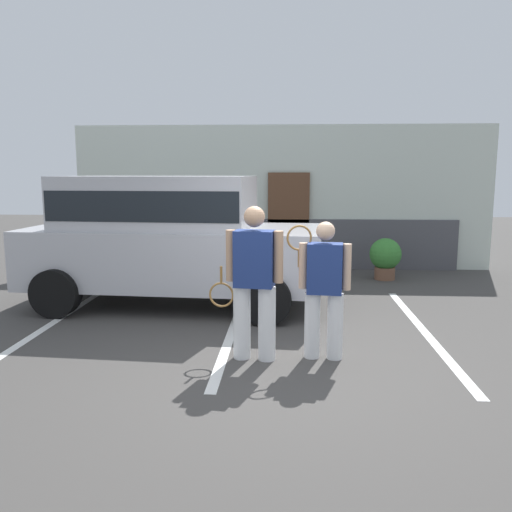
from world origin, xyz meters
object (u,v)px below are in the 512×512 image
(parked_suv, at_px, (168,234))
(tennis_player_woman, at_px, (324,288))
(potted_plant_by_porch, at_px, (385,257))
(tennis_player_man, at_px, (254,281))

(parked_suv, bearing_deg, tennis_player_woman, -41.95)
(parked_suv, relative_size, potted_plant_by_porch, 5.73)
(parked_suv, height_order, potted_plant_by_porch, parked_suv)
(potted_plant_by_porch, bearing_deg, tennis_player_woman, -108.38)
(potted_plant_by_porch, bearing_deg, parked_suv, -149.75)
(parked_suv, bearing_deg, tennis_player_man, -54.35)
(tennis_player_man, bearing_deg, tennis_player_woman, -167.24)
(tennis_player_woman, xyz_separation_m, potted_plant_by_porch, (1.52, 4.58, -0.37))
(tennis_player_woman, relative_size, potted_plant_by_porch, 1.91)
(tennis_player_woman, bearing_deg, tennis_player_man, 11.23)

